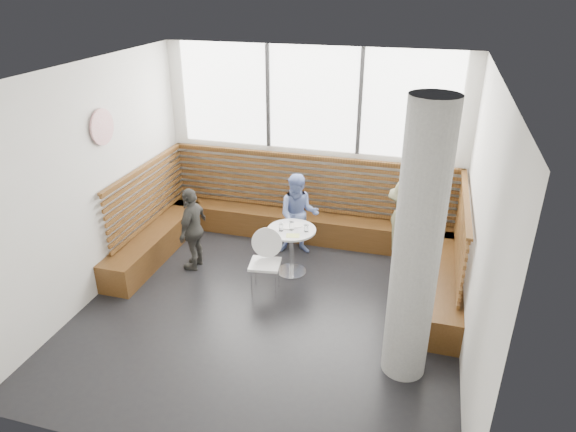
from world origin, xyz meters
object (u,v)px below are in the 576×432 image
(concrete_column, at_px, (417,248))
(adult_man, at_px, (405,234))
(child_left, at_px, (193,229))
(child_back, at_px, (299,215))
(cafe_table, at_px, (292,242))
(cafe_chair, at_px, (266,256))

(concrete_column, height_order, adult_man, concrete_column)
(concrete_column, distance_m, child_left, 3.74)
(child_back, bearing_deg, adult_man, -27.49)
(adult_man, height_order, child_left, adult_man)
(concrete_column, distance_m, child_back, 3.14)
(cafe_table, bearing_deg, adult_man, 6.71)
(child_back, xyz_separation_m, child_left, (-1.44, -0.88, -0.02))
(cafe_table, bearing_deg, child_back, 95.56)
(concrete_column, bearing_deg, child_back, 128.82)
(adult_man, xyz_separation_m, child_back, (-1.71, 0.46, -0.13))
(concrete_column, xyz_separation_m, child_back, (-1.88, 2.34, -0.92))
(concrete_column, relative_size, child_left, 2.42)
(child_left, bearing_deg, concrete_column, 67.24)
(concrete_column, bearing_deg, adult_man, 95.34)
(child_left, bearing_deg, cafe_table, 99.68)
(cafe_chair, height_order, child_back, child_back)
(child_back, bearing_deg, cafe_table, -96.87)
(cafe_chair, height_order, adult_man, adult_man)
(adult_man, height_order, child_back, adult_man)
(concrete_column, bearing_deg, cafe_table, 137.16)
(concrete_column, relative_size, adult_man, 1.98)
(concrete_column, height_order, child_left, concrete_column)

